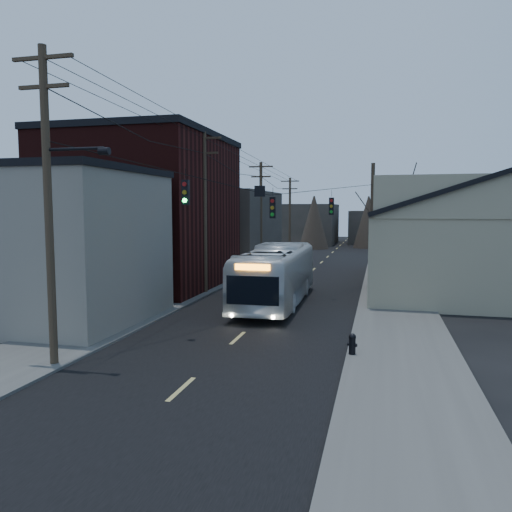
{
  "coord_description": "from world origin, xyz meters",
  "views": [
    {
      "loc": [
        5.57,
        -11.27,
        5.29
      ],
      "look_at": [
        -0.29,
        12.26,
        3.0
      ],
      "focal_mm": 35.0,
      "sensor_mm": 36.0,
      "label": 1
    }
  ],
  "objects": [
    {
      "name": "sidewalk_left",
      "position": [
        -6.5,
        30.0,
        0.06
      ],
      "size": [
        4.0,
        110.0,
        0.12
      ],
      "primitive_type": "cube",
      "color": "#474744",
      "rests_on": "ground"
    },
    {
      "name": "building_left_far",
      "position": [
        -9.5,
        36.0,
        3.5
      ],
      "size": [
        9.0,
        14.0,
        7.0
      ],
      "primitive_type": "cube",
      "color": "#35302A",
      "rests_on": "ground"
    },
    {
      "name": "bare_tree",
      "position": [
        6.5,
        20.0,
        3.6
      ],
      "size": [
        0.4,
        0.4,
        7.2
      ],
      "primitive_type": "cone",
      "color": "black",
      "rests_on": "ground"
    },
    {
      "name": "ground",
      "position": [
        0.0,
        0.0,
        0.0
      ],
      "size": [
        160.0,
        160.0,
        0.0
      ],
      "primitive_type": "plane",
      "color": "black",
      "rests_on": "ground"
    },
    {
      "name": "building_brick",
      "position": [
        -10.0,
        20.0,
        5.0
      ],
      "size": [
        10.0,
        12.0,
        10.0
      ],
      "primitive_type": "cube",
      "color": "black",
      "rests_on": "ground"
    },
    {
      "name": "bus",
      "position": [
        0.03,
        15.68,
        1.64
      ],
      "size": [
        2.99,
        11.83,
        3.28
      ],
      "primitive_type": "imported",
      "rotation": [
        0.0,
        0.0,
        3.16
      ],
      "color": "silver",
      "rests_on": "ground"
    },
    {
      "name": "building_far_right",
      "position": [
        7.0,
        70.0,
        2.5
      ],
      "size": [
        12.0,
        14.0,
        5.0
      ],
      "primitive_type": "cube",
      "color": "#35302A",
      "rests_on": "ground"
    },
    {
      "name": "warehouse",
      "position": [
        13.0,
        25.0,
        2.7
      ],
      "size": [
        16.16,
        20.6,
        7.73
      ],
      "color": "gray",
      "rests_on": "ground"
    },
    {
      "name": "building_clapboard",
      "position": [
        -9.0,
        9.0,
        3.5
      ],
      "size": [
        8.0,
        8.0,
        7.0
      ],
      "primitive_type": "cube",
      "color": "slate",
      "rests_on": "ground"
    },
    {
      "name": "fire_hydrant",
      "position": [
        4.7,
        6.45,
        0.52
      ],
      "size": [
        0.37,
        0.26,
        0.76
      ],
      "rotation": [
        0.0,
        0.0,
        -0.39
      ],
      "color": "black",
      "rests_on": "sidewalk_right"
    },
    {
      "name": "road_surface",
      "position": [
        0.0,
        30.0,
        0.01
      ],
      "size": [
        9.0,
        110.0,
        0.02
      ],
      "primitive_type": "cube",
      "color": "black",
      "rests_on": "ground"
    },
    {
      "name": "parked_car",
      "position": [
        -4.3,
        26.92,
        0.79
      ],
      "size": [
        2.13,
        4.93,
        1.58
      ],
      "primitive_type": "imported",
      "rotation": [
        0.0,
        0.0,
        -0.1
      ],
      "color": "#ACB0B4",
      "rests_on": "ground"
    },
    {
      "name": "building_far_left",
      "position": [
        -6.0,
        65.0,
        3.0
      ],
      "size": [
        10.0,
        12.0,
        6.0
      ],
      "primitive_type": "cube",
      "color": "#35302A",
      "rests_on": "ground"
    },
    {
      "name": "utility_lines",
      "position": [
        -3.11,
        24.14,
        4.95
      ],
      "size": [
        11.24,
        45.28,
        10.5
      ],
      "color": "#382B1E",
      "rests_on": "ground"
    },
    {
      "name": "sidewalk_right",
      "position": [
        6.5,
        30.0,
        0.06
      ],
      "size": [
        4.0,
        110.0,
        0.12
      ],
      "primitive_type": "cube",
      "color": "#474744",
      "rests_on": "ground"
    }
  ]
}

